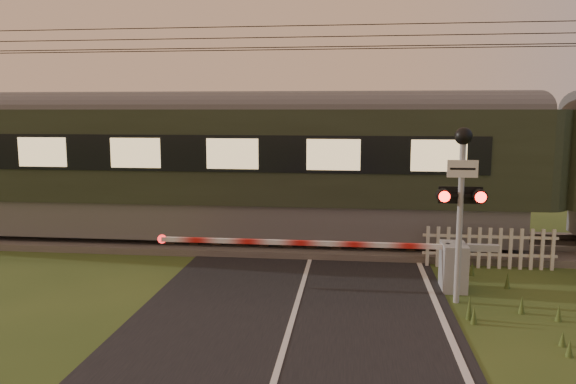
# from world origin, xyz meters

# --- Properties ---
(ground) EXTENTS (160.00, 160.00, 0.00)m
(ground) POSITION_xyz_m (0.00, 0.00, 0.00)
(ground) COLOR #30491C
(ground) RESTS_ON ground
(road) EXTENTS (6.00, 140.00, 0.03)m
(road) POSITION_xyz_m (0.02, -0.23, 0.01)
(road) COLOR black
(road) RESTS_ON ground
(track_bed) EXTENTS (140.00, 3.40, 0.39)m
(track_bed) POSITION_xyz_m (0.00, 6.50, 0.07)
(track_bed) COLOR #47423D
(track_bed) RESTS_ON ground
(overhead_wires) EXTENTS (120.00, 0.62, 0.62)m
(overhead_wires) POSITION_xyz_m (0.00, 6.50, 5.72)
(overhead_wires) COLOR black
(overhead_wires) RESTS_ON ground
(train) EXTENTS (43.14, 2.97, 4.02)m
(train) POSITION_xyz_m (6.40, 6.50, 2.29)
(train) COLOR slate
(train) RESTS_ON ground
(boom_gate) EXTENTS (7.47, 0.78, 1.04)m
(boom_gate) POSITION_xyz_m (2.80, 2.83, 0.58)
(boom_gate) COLOR gray
(boom_gate) RESTS_ON ground
(crossing_signal) EXTENTS (0.89, 0.36, 3.50)m
(crossing_signal) POSITION_xyz_m (3.17, 1.98, 2.41)
(crossing_signal) COLOR gray
(crossing_signal) RESTS_ON ground
(picket_fence) EXTENTS (3.19, 0.08, 1.01)m
(picket_fence) POSITION_xyz_m (4.39, 4.60, 0.51)
(picket_fence) COLOR silver
(picket_fence) RESTS_ON ground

